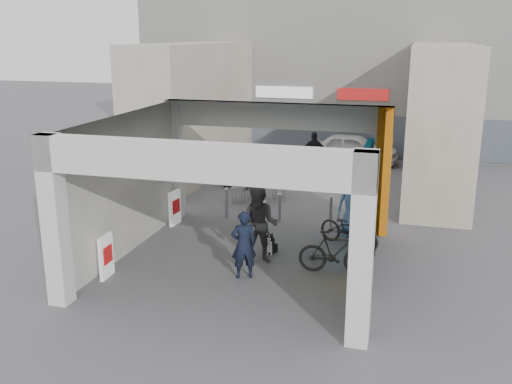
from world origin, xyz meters
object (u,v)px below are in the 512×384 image
(produce_stand, at_px, (241,178))
(man_crates, at_px, (314,153))
(cafe_set, at_px, (258,189))
(man_back_turned, at_px, (260,225))
(bicycle_front, at_px, (349,229))
(white_van, at_px, (353,149))
(man_elderly, at_px, (352,205))
(bicycle_rear, at_px, (335,252))
(man_with_dog, at_px, (244,245))
(border_collie, at_px, (271,245))

(produce_stand, relative_size, man_crates, 0.77)
(cafe_set, distance_m, man_back_turned, 5.43)
(bicycle_front, relative_size, white_van, 0.47)
(man_elderly, xyz_separation_m, bicycle_rear, (-0.07, -2.72, -0.34))
(bicycle_front, bearing_deg, man_crates, 43.08)
(man_crates, relative_size, bicycle_front, 0.94)
(man_elderly, distance_m, bicycle_rear, 2.74)
(man_back_turned, xyz_separation_m, bicycle_rear, (1.85, -0.21, -0.43))
(produce_stand, distance_m, man_elderly, 6.00)
(produce_stand, bearing_deg, man_crates, 48.81)
(cafe_set, bearing_deg, man_with_dog, -77.58)
(border_collie, relative_size, white_van, 0.15)
(bicycle_front, bearing_deg, cafe_set, 70.62)
(produce_stand, height_order, man_elderly, man_elderly)
(produce_stand, relative_size, border_collie, 2.21)
(man_crates, height_order, bicycle_front, man_crates)
(man_back_turned, height_order, bicycle_rear, man_back_turned)
(man_back_turned, height_order, white_van, man_back_turned)
(border_collie, xyz_separation_m, man_crates, (-0.43, 8.76, 0.59))
(produce_stand, relative_size, bicycle_front, 0.72)
(man_elderly, bearing_deg, man_with_dog, -136.59)
(bicycle_front, bearing_deg, man_back_turned, 156.51)
(border_collie, bearing_deg, white_van, 105.10)
(man_elderly, height_order, man_crates, man_elderly)
(man_with_dog, relative_size, bicycle_rear, 0.93)
(border_collie, bearing_deg, cafe_set, 128.62)
(bicycle_front, bearing_deg, man_with_dog, 168.57)
(man_elderly, bearing_deg, white_van, 79.27)
(man_elderly, distance_m, white_van, 9.08)
(cafe_set, bearing_deg, man_elderly, -38.36)
(produce_stand, distance_m, man_with_dog, 7.92)
(man_with_dog, relative_size, man_crates, 0.95)
(man_with_dog, bearing_deg, bicycle_front, -154.27)
(cafe_set, xyz_separation_m, produce_stand, (-1.02, 1.36, -0.01))
(produce_stand, relative_size, man_back_turned, 0.67)
(produce_stand, distance_m, white_van, 6.09)
(bicycle_rear, bearing_deg, man_back_turned, 80.27)
(man_with_dog, distance_m, bicycle_front, 3.36)
(white_van, bearing_deg, man_with_dog, 178.40)
(cafe_set, xyz_separation_m, man_crates, (1.16, 4.14, 0.48))
(white_van, bearing_deg, cafe_set, 162.24)
(man_back_turned, distance_m, bicycle_rear, 1.91)
(border_collie, height_order, bicycle_rear, bicycle_rear)
(produce_stand, height_order, man_with_dog, man_with_dog)
(cafe_set, relative_size, bicycle_front, 0.91)
(cafe_set, bearing_deg, bicycle_rear, -58.48)
(border_collie, xyz_separation_m, man_back_turned, (-0.13, -0.57, 0.71))
(produce_stand, xyz_separation_m, border_collie, (2.61, -5.98, -0.10))
(border_collie, distance_m, man_elderly, 2.71)
(man_crates, relative_size, white_van, 0.44)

